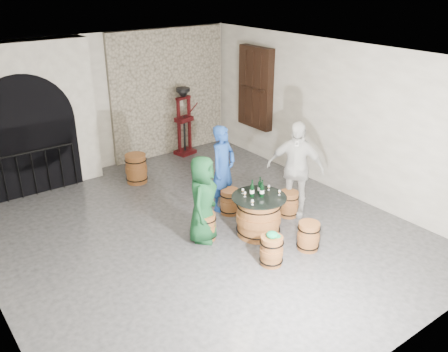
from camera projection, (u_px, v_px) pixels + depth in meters
ground at (198, 232)px, 8.83m from camera, size 8.00×8.00×0.00m
wall_back at (101, 103)px, 11.13m from camera, size 8.00×0.00×8.00m
wall_front at (395, 253)px, 5.26m from camera, size 8.00×0.00×8.00m
wall_right at (332, 117)px, 10.11m from camera, size 0.00×8.00×8.00m
ceiling at (193, 57)px, 7.55m from camera, size 8.00×8.00×0.00m
stone_facing_panel at (169, 93)px, 12.07m from camera, size 3.20×0.12×3.18m
arched_opening at (21, 121)px, 9.90m from camera, size 3.10×0.60×3.19m
shuttered_window at (255, 88)px, 11.73m from camera, size 0.23×1.10×2.00m
barrel_table at (259, 216)px, 8.60m from camera, size 0.99×0.99×0.77m
barrel_stool_left at (205, 226)px, 8.50m from camera, size 0.40×0.40×0.51m
barrel_stool_far at (230, 202)px, 9.41m from camera, size 0.40×0.40×0.51m
barrel_stool_right at (289, 204)px, 9.32m from camera, size 0.40×0.40×0.51m
barrel_stool_near_right at (308, 236)px, 8.19m from camera, size 0.40×0.40×0.51m
barrel_stool_near_left at (271, 251)px, 7.77m from camera, size 0.40×0.40×0.51m
green_cap at (272, 235)px, 7.65m from camera, size 0.24×0.19×0.11m
person_green at (203, 199)px, 8.28m from camera, size 0.92×0.89×1.60m
person_blue at (223, 168)px, 9.36m from camera, size 0.74×0.60×1.75m
person_white at (295, 169)px, 9.15m from camera, size 1.01×1.19×1.91m
wine_bottle_left at (252, 190)px, 8.40m from camera, size 0.08×0.08×0.32m
wine_bottle_center at (262, 190)px, 8.40m from camera, size 0.08×0.08×0.32m
wine_bottle_right at (260, 187)px, 8.51m from camera, size 0.08×0.08×0.32m
tasting_glass_a at (252, 202)px, 8.13m from camera, size 0.05×0.05×0.10m
tasting_glass_b at (269, 188)px, 8.69m from camera, size 0.05×0.05×0.10m
tasting_glass_c at (243, 191)px, 8.55m from camera, size 0.05×0.05×0.10m
tasting_glass_d at (259, 188)px, 8.68m from camera, size 0.05×0.05×0.10m
tasting_glass_e at (279, 193)px, 8.49m from camera, size 0.05×0.05×0.10m
tasting_glass_f at (245, 194)px, 8.43m from camera, size 0.05×0.05×0.10m
side_barrel at (136, 169)px, 10.77m from camera, size 0.50×0.50×0.67m
corking_press at (184, 116)px, 12.18m from camera, size 0.75×0.48×1.76m
control_box at (179, 102)px, 12.25m from camera, size 0.18×0.10×0.22m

